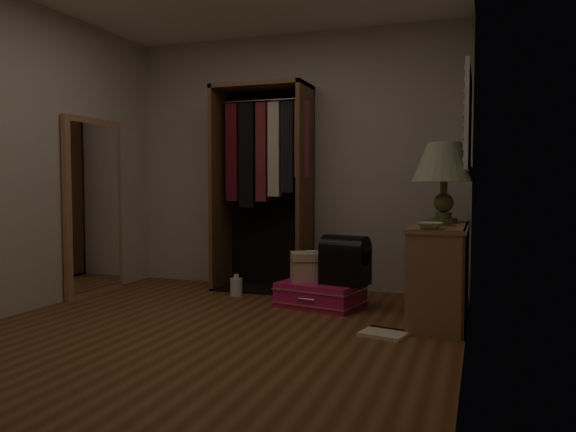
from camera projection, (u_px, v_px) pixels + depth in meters
The scene contains 13 objects.
ground at pixel (204, 335), 3.96m from camera, with size 4.00×4.00×0.00m, color brown.
room_walls at pixel (215, 122), 3.89m from camera, with size 3.52×4.02×2.60m.
console_bookshelf at pixel (440, 270), 4.42m from camera, with size 0.42×1.12×0.75m.
open_wardrobe at pixel (264, 170), 5.64m from camera, with size 0.96×0.50×2.05m.
floor_mirror at pixel (94, 207), 5.41m from camera, with size 0.06×0.80×1.70m.
pink_suitcase at pixel (320, 294), 4.89m from camera, with size 0.79×0.64×0.21m.
train_case at pixel (312, 266), 4.96m from camera, with size 0.45×0.39×0.27m.
black_bag at pixel (345, 259), 4.78m from camera, with size 0.43×0.33×0.42m.
table_lamp at pixel (444, 164), 4.61m from camera, with size 0.63×0.63×0.66m.
brass_tray at pixel (440, 225), 4.28m from camera, with size 0.27×0.27×0.01m.
ceramic_bowl at pixel (430, 226), 3.99m from camera, with size 0.19×0.19×0.05m, color #ABCDAF.
white_jug at pixel (236, 287), 5.37m from camera, with size 0.16×0.16×0.21m.
floor_book at pixel (385, 333), 3.97m from camera, with size 0.36×0.32×0.03m.
Camera 1 is at (1.84, -3.49, 1.07)m, focal length 35.00 mm.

